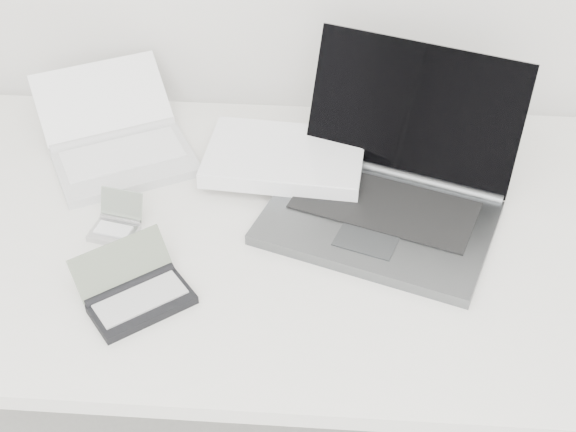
# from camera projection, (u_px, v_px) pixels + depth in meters

# --- Properties ---
(desk) EXTENTS (1.60, 0.80, 0.73)m
(desk) POSITION_uv_depth(u_px,v_px,m) (306.00, 247.00, 1.46)
(desk) COLOR white
(desk) RESTS_ON ground
(laptop_large) EXTENTS (0.60, 0.48, 0.26)m
(laptop_large) POSITION_uv_depth(u_px,v_px,m) (351.00, 178.00, 1.48)
(laptop_large) COLOR #55585A
(laptop_large) RESTS_ON desk
(netbook_open_white) EXTENTS (0.38, 0.40, 0.12)m
(netbook_open_white) POSITION_uv_depth(u_px,v_px,m) (118.00, 144.00, 1.59)
(netbook_open_white) COLOR silver
(netbook_open_white) RESTS_ON desk
(pda_silver) EXTENTS (0.09, 0.10, 0.06)m
(pda_silver) POSITION_uv_depth(u_px,v_px,m) (116.00, 224.00, 1.42)
(pda_silver) COLOR #BBBBBF
(pda_silver) RESTS_ON desk
(palmtop_charcoal) EXTENTS (0.21, 0.20, 0.08)m
(palmtop_charcoal) POSITION_uv_depth(u_px,v_px,m) (136.00, 293.00, 1.29)
(palmtop_charcoal) COLOR black
(palmtop_charcoal) RESTS_ON desk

